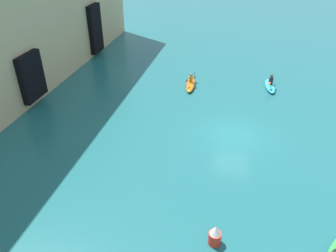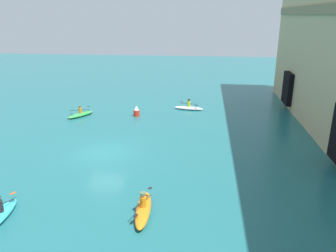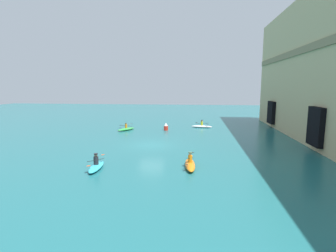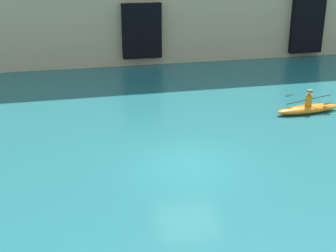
# 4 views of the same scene
# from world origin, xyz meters

# --- Properties ---
(ground_plane) EXTENTS (120.00, 120.00, 0.00)m
(ground_plane) POSITION_xyz_m (0.00, 0.00, 0.00)
(ground_plane) COLOR #1E6066
(kayak_orange) EXTENTS (3.35, 0.99, 1.17)m
(kayak_orange) POSITION_xyz_m (7.20, 4.22, 0.24)
(kayak_orange) COLOR orange
(kayak_orange) RESTS_ON ground
(kayak_cyan) EXTENTS (3.00, 1.08, 1.18)m
(kayak_cyan) POSITION_xyz_m (8.40, -2.61, 0.24)
(kayak_cyan) COLOR #33B2C6
(kayak_cyan) RESTS_ON ground
(marker_buoy) EXTENTS (0.58, 0.58, 1.06)m
(marker_buoy) POSITION_xyz_m (-9.14, 0.41, 0.49)
(marker_buoy) COLOR red
(marker_buoy) RESTS_ON ground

